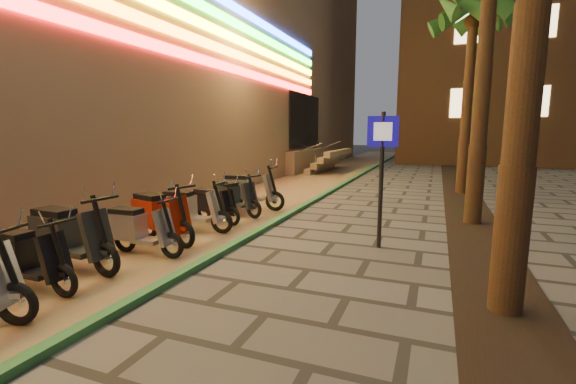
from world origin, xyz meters
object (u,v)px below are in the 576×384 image
at_px(scooter_7, 158,215).
at_px(scooter_10, 233,196).
at_px(scooter_6, 137,229).
at_px(scooter_9, 212,204).
at_px(scooter_5, 67,236).
at_px(scooter_4, 25,258).
at_px(scooter_8, 189,209).
at_px(pedestrian_sign, 382,161).
at_px(scooter_11, 246,190).

height_order(scooter_7, scooter_10, scooter_7).
distance_m(scooter_6, scooter_7, 0.86).
bearing_deg(scooter_9, scooter_5, -80.65).
relative_size(scooter_6, scooter_10, 0.96).
xyz_separation_m(scooter_4, scooter_8, (0.22, 3.58, 0.04)).
relative_size(pedestrian_sign, scooter_5, 1.42).
bearing_deg(scooter_6, scooter_4, -100.53).
bearing_deg(scooter_9, scooter_6, -72.24).
distance_m(scooter_4, scooter_8, 3.59).
distance_m(scooter_5, scooter_11, 5.42).
bearing_deg(scooter_6, scooter_7, 103.89).
bearing_deg(scooter_4, scooter_10, 87.34).
bearing_deg(scooter_9, scooter_8, -73.38).
distance_m(scooter_10, scooter_11, 0.76).
distance_m(scooter_5, scooter_7, 1.87).
height_order(scooter_6, scooter_8, scooter_8).
xyz_separation_m(pedestrian_sign, scooter_6, (-4.06, -2.02, -1.21)).
bearing_deg(scooter_8, pedestrian_sign, -1.28).
height_order(scooter_4, scooter_5, scooter_5).
bearing_deg(scooter_8, scooter_7, -103.03).
distance_m(pedestrian_sign, scooter_10, 4.57).
bearing_deg(scooter_6, scooter_10, 89.83).
xyz_separation_m(scooter_6, scooter_8, (-0.10, 1.73, 0.04)).
bearing_deg(scooter_11, scooter_4, -98.13).
relative_size(pedestrian_sign, scooter_10, 1.61).
distance_m(scooter_9, scooter_11, 1.69).
distance_m(pedestrian_sign, scooter_9, 4.41).
bearing_deg(scooter_6, pedestrian_sign, 25.57).
relative_size(scooter_4, scooter_10, 0.95).
bearing_deg(scooter_8, scooter_9, 86.11).
relative_size(scooter_5, scooter_7, 1.04).
xyz_separation_m(scooter_4, scooter_7, (0.10, 2.68, 0.07)).
bearing_deg(scooter_5, scooter_6, 67.89).
height_order(scooter_6, scooter_7, scooter_7).
height_order(pedestrian_sign, scooter_6, pedestrian_sign).
bearing_deg(pedestrian_sign, scooter_5, -152.48).
relative_size(pedestrian_sign, scooter_4, 1.69).
relative_size(scooter_7, scooter_10, 1.09).
bearing_deg(scooter_5, scooter_10, 88.32).
relative_size(pedestrian_sign, scooter_6, 1.68).
height_order(scooter_8, scooter_11, scooter_11).
distance_m(scooter_5, scooter_10, 4.67).
xyz_separation_m(pedestrian_sign, scooter_9, (-4.19, 0.67, -1.23)).
height_order(scooter_5, scooter_8, scooter_5).
xyz_separation_m(scooter_6, scooter_10, (-0.05, 3.62, 0.02)).
distance_m(scooter_7, scooter_11, 3.55).
relative_size(pedestrian_sign, scooter_7, 1.48).
bearing_deg(scooter_4, scooter_8, 86.68).
height_order(scooter_5, scooter_7, scooter_5).
bearing_deg(scooter_5, scooter_4, -73.58).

